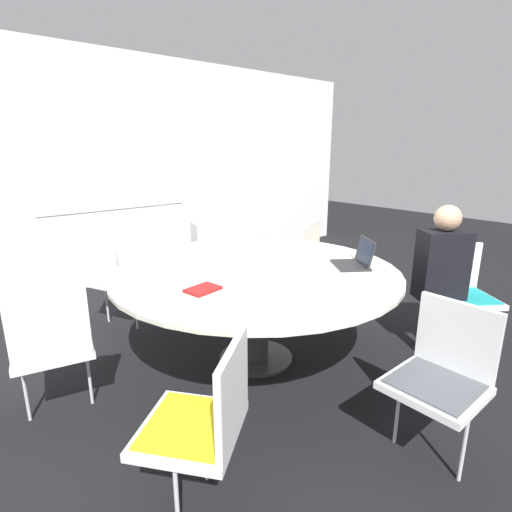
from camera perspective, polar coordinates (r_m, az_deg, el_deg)
ground_plane at (r=3.29m, az=0.00°, el=-14.40°), size 16.00×16.00×0.00m
wall_back at (r=5.14m, az=-19.80°, el=11.35°), size 8.00×0.07×2.70m
conference_table at (r=3.02m, az=0.00°, el=-3.66°), size 2.13×2.13×0.75m
chair_0 at (r=3.69m, az=27.33°, el=-4.07°), size 0.60×0.60×0.86m
chair_1 at (r=4.29m, az=9.26°, el=0.04°), size 0.54×0.53×0.86m
chair_2 at (r=4.34m, az=-6.89°, el=0.32°), size 0.55×0.56×0.86m
chair_3 at (r=3.82m, az=-19.81°, el=-2.63°), size 0.56×0.57×0.86m
chair_4 at (r=2.70m, az=-27.13°, el=-10.98°), size 0.52×0.51×0.86m
chair_5 at (r=1.86m, az=-7.36°, el=-21.81°), size 0.60×0.60×0.86m
chair_6 at (r=2.35m, az=25.03°, el=-14.62°), size 0.42×0.44×0.86m
person_0 at (r=3.44m, az=25.08°, el=-1.71°), size 0.42×0.39×1.21m
laptop at (r=3.14m, az=14.11°, el=-0.49°), size 0.38×0.39×0.21m
spiral_notebook at (r=2.56m, az=-7.60°, el=-4.74°), size 0.23×0.18×0.02m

